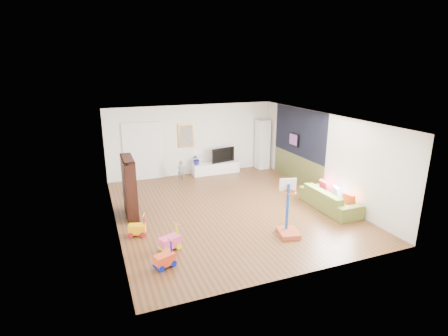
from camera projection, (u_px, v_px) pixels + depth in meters
name	position (u px, v px, depth m)	size (l,w,h in m)	color
floor	(229.00, 208.00, 10.50)	(6.50, 7.50, 0.00)	brown
ceiling	(229.00, 119.00, 9.73)	(6.50, 7.50, 0.00)	white
wall_back	(193.00, 140.00, 13.46)	(6.50, 0.00, 2.70)	silver
wall_front	(302.00, 215.00, 6.76)	(6.50, 0.00, 2.70)	silver
wall_left	(112.00, 178.00, 8.98)	(0.00, 7.50, 2.70)	white
wall_right	(322.00, 155.00, 11.24)	(0.00, 7.50, 2.70)	beige
navy_accent	(299.00, 132.00, 12.35)	(0.01, 3.20, 1.70)	black
olive_wainscot	(297.00, 169.00, 12.73)	(0.01, 3.20, 1.00)	brown
doorway	(143.00, 152.00, 12.85)	(1.45, 0.06, 2.10)	white
painting_back	(186.00, 136.00, 13.28)	(0.62, 0.06, 0.92)	gold
artwork_right	(294.00, 140.00, 12.59)	(0.04, 0.56, 0.46)	#7F3F8C
media_console	(216.00, 168.00, 13.81)	(1.88, 0.47, 0.44)	white
tall_cabinet	(262.00, 144.00, 14.30)	(0.47, 0.47, 2.02)	white
bookshelf	(129.00, 187.00, 9.78)	(0.30, 1.16, 1.70)	black
sofa	(330.00, 199.00, 10.39)	(2.07, 0.81, 0.61)	olive
basketball_hoop	(290.00, 208.00, 8.65)	(0.50, 0.60, 1.45)	#B2492A
ride_on_yellow	(137.00, 225.00, 8.74)	(0.42, 0.26, 0.56)	#FFB10C
ride_on_orange	(164.00, 255.00, 7.36)	(0.43, 0.26, 0.57)	#F1471D
ride_on_pink	(169.00, 238.00, 8.06)	(0.46, 0.28, 0.61)	#F4488D
child	(181.00, 170.00, 12.93)	(0.28, 0.18, 0.77)	slate
tv	(222.00, 155.00, 13.81)	(1.01, 0.13, 0.58)	black
vase_plant	(197.00, 159.00, 13.43)	(0.39, 0.33, 0.43)	navy
pillow_left	(349.00, 199.00, 9.88)	(0.09, 0.36, 0.36)	#CE4218
pillow_center	(337.00, 193.00, 10.41)	(0.09, 0.36, 0.36)	white
pillow_right	(324.00, 187.00, 10.92)	(0.10, 0.40, 0.40)	#B2203B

